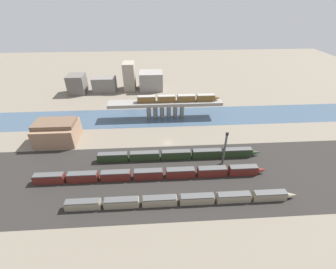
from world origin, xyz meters
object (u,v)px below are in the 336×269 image
train_yard_near (183,200)px  train_yard_mid (152,174)px  signal_tower (225,149)px  warehouse_building (57,132)px  train_on_bridge (179,98)px  train_yard_far (179,155)px

train_yard_near → train_yard_mid: train_yard_mid is taller
train_yard_near → signal_tower: 28.79m
train_yard_near → warehouse_building: (-56.46, 42.50, 3.48)m
train_on_bridge → signal_tower: size_ratio=2.98×
train_yard_near → signal_tower: size_ratio=5.13×
train_yard_mid → train_yard_far: size_ratio=1.26×
train_yard_far → train_yard_mid: bearing=-136.0°
train_yard_far → signal_tower: signal_tower is taller
train_on_bridge → train_yard_far: bearing=-95.3°
train_yard_mid → signal_tower: (30.35, 6.78, 5.91)m
train_on_bridge → signal_tower: signal_tower is taller
warehouse_building → train_yard_mid: bearing=-32.5°
train_yard_far → train_on_bridge: bearing=84.7°
train_yard_near → train_yard_mid: 17.15m
train_on_bridge → train_yard_near: 65.03m
train_on_bridge → train_yard_far: train_on_bridge is taller
warehouse_building → signal_tower: (76.07, -22.36, 2.69)m
train_yard_mid → train_yard_near: bearing=-51.3°
train_yard_near → signal_tower: signal_tower is taller
train_yard_near → train_yard_far: bearing=86.9°
warehouse_building → train_on_bridge: bearing=19.3°
train_yard_near → warehouse_building: 70.75m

